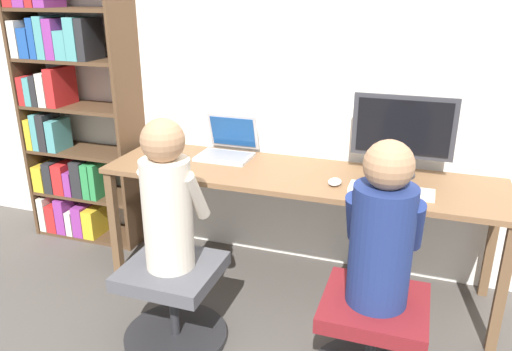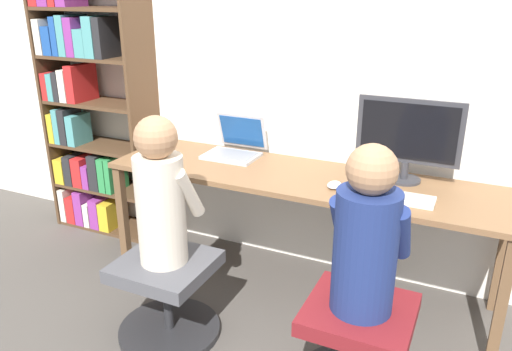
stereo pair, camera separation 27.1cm
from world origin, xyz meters
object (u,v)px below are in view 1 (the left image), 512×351
at_px(laptop, 227,148).
at_px(person_at_laptop, 167,199).
at_px(bookshelf, 67,113).
at_px(keyboard, 391,190).
at_px(desktop_monitor, 403,133).
at_px(office_chair_left, 372,338).
at_px(person_at_monitor, 382,231).
at_px(office_chair_right, 174,299).

xyz_separation_m(laptop, person_at_laptop, (0.05, -0.86, 0.01)).
relative_size(person_at_laptop, bookshelf, 0.39).
relative_size(keyboard, bookshelf, 0.22).
height_order(desktop_monitor, keyboard, desktop_monitor).
distance_m(office_chair_left, person_at_monitor, 0.53).
height_order(keyboard, bookshelf, bookshelf).
bearing_deg(office_chair_left, person_at_laptop, -178.73).
distance_m(laptop, person_at_monitor, 1.32).
bearing_deg(bookshelf, keyboard, -7.10).
distance_m(desktop_monitor, bookshelf, 2.22).
relative_size(desktop_monitor, laptop, 1.67).
bearing_deg(laptop, desktop_monitor, -0.30).
relative_size(office_chair_right, person_at_monitor, 0.73).
height_order(desktop_monitor, laptop, desktop_monitor).
bearing_deg(laptop, person_at_monitor, -38.84).
xyz_separation_m(desktop_monitor, person_at_monitor, (-0.01, -0.82, -0.20)).
xyz_separation_m(person_at_monitor, person_at_laptop, (-0.98, -0.03, 0.02)).
bearing_deg(keyboard, desktop_monitor, 86.48).
bearing_deg(keyboard, office_chair_right, -149.34).
bearing_deg(keyboard, office_chair_left, -89.19).
height_order(person_at_monitor, bookshelf, bookshelf).
distance_m(office_chair_right, bookshelf, 1.64).
distance_m(laptop, office_chair_right, 1.02).
xyz_separation_m(desktop_monitor, person_at_laptop, (-0.99, -0.85, -0.19)).
bearing_deg(person_at_monitor, desktop_monitor, 89.36).
height_order(office_chair_left, person_at_monitor, person_at_monitor).
height_order(desktop_monitor, office_chair_right, desktop_monitor).
height_order(keyboard, office_chair_right, keyboard).
bearing_deg(bookshelf, person_at_monitor, -20.40).
bearing_deg(office_chair_left, bookshelf, 159.48).
bearing_deg(office_chair_left, desktop_monitor, 89.36).
distance_m(laptop, person_at_laptop, 0.86).
height_order(desktop_monitor, person_at_laptop, desktop_monitor).
bearing_deg(desktop_monitor, bookshelf, -179.94).
relative_size(office_chair_left, bookshelf, 0.28).
bearing_deg(laptop, person_at_laptop, -86.98).
height_order(laptop, person_at_monitor, person_at_monitor).
bearing_deg(keyboard, person_at_laptop, -149.55).
bearing_deg(office_chair_right, keyboard, 30.66).
xyz_separation_m(person_at_monitor, bookshelf, (-2.21, 0.82, 0.14)).
distance_m(desktop_monitor, laptop, 1.06).
height_order(keyboard, office_chair_left, keyboard).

